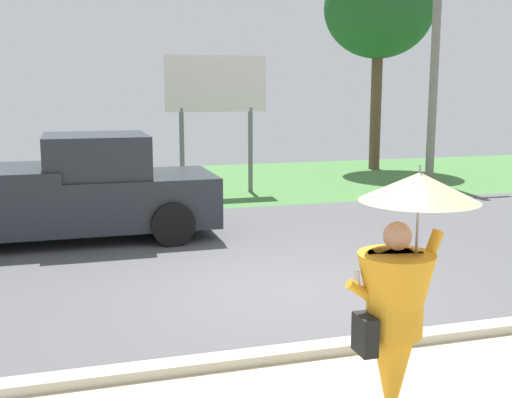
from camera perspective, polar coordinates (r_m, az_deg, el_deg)
ground_plane at (r=11.33m, az=-1.75°, el=-4.03°), size 40.00×22.00×0.20m
monk_pedestrian at (r=5.08m, az=12.75°, el=-9.00°), size 1.03×0.92×2.13m
pickup_truck at (r=11.79m, az=-16.38°, el=0.67°), size 5.20×2.28×1.88m
utility_pole at (r=18.86m, az=15.84°, el=12.49°), size 1.80×0.24×6.93m
roadside_billboard at (r=16.21m, az=-3.61°, el=9.45°), size 2.60×0.12×3.50m
tree_left_far at (r=21.71m, az=11.03°, el=16.48°), size 3.56×3.56×6.88m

